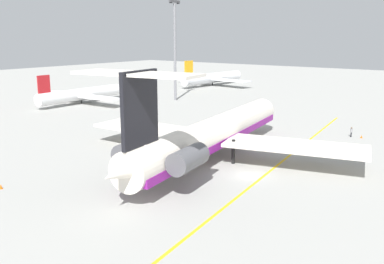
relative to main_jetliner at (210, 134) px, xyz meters
name	(u,v)px	position (x,y,z in m)	size (l,w,h in m)	color
ground	(250,175)	(-2.70, -7.98, -3.79)	(374.73, 374.73, 0.00)	#9E9E99
main_jetliner	(210,134)	(0.00, 0.00, 0.00)	(47.60, 42.23, 13.89)	silver
airliner_mid_right	(83,94)	(23.15, 56.21, -1.38)	(27.25, 26.86, 8.17)	white
airliner_far_right	(214,78)	(77.85, 51.69, -1.06)	(31.03, 30.71, 9.27)	silver
ground_crew_near_nose	(351,131)	(26.24, -11.90, -2.66)	(0.29, 0.43, 1.79)	black
safety_cone_nose	(1,187)	(-24.20, 12.73, -3.51)	(0.40, 0.40, 0.55)	#EA590F
safety_cone_wingtip	(361,137)	(26.53, -13.57, -3.51)	(0.40, 0.40, 0.55)	#EA590F
taxiway_centreline	(272,169)	(1.32, -9.12, -3.78)	(83.69, 0.36, 0.01)	gold
light_mast	(175,47)	(41.72, 40.18, 10.63)	(4.00, 0.70, 26.40)	slate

